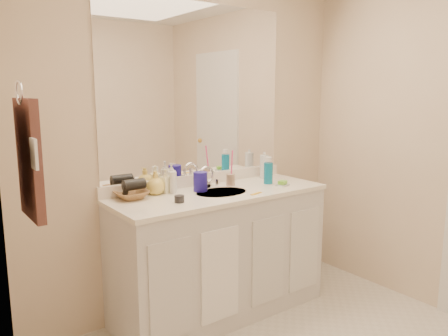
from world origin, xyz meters
TOP-DOWN VIEW (x-y plane):
  - wall_back at (0.00, 1.30)m, footprint 2.60×0.02m
  - wall_left at (-1.30, 0.00)m, footprint 0.02×2.60m
  - vanity_cabinet at (0.00, 1.02)m, footprint 1.50×0.55m
  - countertop at (0.00, 1.02)m, footprint 1.52×0.57m
  - backsplash at (0.00, 1.29)m, footprint 1.52×0.03m
  - sink_basin at (0.00, 1.00)m, footprint 0.37×0.37m
  - faucet at (0.00, 1.18)m, footprint 0.02×0.02m
  - mirror at (0.00, 1.29)m, footprint 1.48×0.01m
  - blue_mug at (-0.10, 1.12)m, footprint 0.12×0.12m
  - tan_cup at (0.18, 1.13)m, footprint 0.08×0.08m
  - toothbrush at (0.19, 1.13)m, footprint 0.02×0.04m
  - mouthwash_bottle at (0.44, 1.02)m, footprint 0.07×0.07m
  - clear_pump_bottle at (0.55, 1.20)m, footprint 0.09×0.09m
  - soap_dish at (0.48, 0.91)m, footprint 0.10×0.08m
  - green_soap at (0.48, 0.91)m, footprint 0.08×0.07m
  - orange_comb at (0.16, 0.83)m, footprint 0.11×0.05m
  - dark_jar at (-0.37, 0.93)m, footprint 0.07×0.07m
  - extra_white_bottle at (-0.28, 1.16)m, footprint 0.05×0.05m
  - soap_bottle_white at (-0.25, 1.24)m, footprint 0.09×0.09m
  - soap_bottle_cream at (-0.31, 1.22)m, footprint 0.09×0.09m
  - soap_bottle_yellow at (-0.39, 1.21)m, footprint 0.16×0.16m
  - wicker_basket at (-0.57, 1.19)m, footprint 0.21×0.21m
  - hair_dryer at (-0.55, 1.19)m, footprint 0.15×0.08m
  - towel_ring at (-1.27, 0.77)m, footprint 0.01×0.11m
  - hand_towel at (-1.25, 0.77)m, footprint 0.04×0.32m
  - switch_plate at (-1.27, 0.57)m, footprint 0.01×0.08m

SIDE VIEW (x-z plane):
  - vanity_cabinet at x=0.00m, z-range 0.00..0.85m
  - countertop at x=0.00m, z-range 0.85..0.88m
  - sink_basin at x=0.00m, z-range 0.86..0.88m
  - orange_comb at x=0.16m, z-range 0.88..0.88m
  - soap_dish at x=0.48m, z-range 0.88..0.89m
  - dark_jar at x=-0.37m, z-range 0.88..0.92m
  - green_soap at x=0.48m, z-range 0.89..0.92m
  - wicker_basket at x=-0.57m, z-range 0.88..0.93m
  - backsplash at x=0.00m, z-range 0.88..0.96m
  - tan_cup at x=0.18m, z-range 0.88..0.97m
  - faucet at x=0.00m, z-range 0.88..0.99m
  - blue_mug at x=-0.10m, z-range 0.88..1.01m
  - extra_white_bottle at x=-0.28m, z-range 0.88..1.03m
  - soap_bottle_yellow at x=-0.39m, z-range 0.88..1.03m
  - mouthwash_bottle at x=0.44m, z-range 0.88..1.04m
  - soap_bottle_cream at x=-0.31m, z-range 0.88..1.04m
  - hair_dryer at x=-0.55m, z-range 0.93..1.01m
  - clear_pump_bottle at x=0.55m, z-range 0.88..1.06m
  - soap_bottle_white at x=-0.25m, z-range 0.88..1.07m
  - toothbrush at x=0.19m, z-range 0.92..1.14m
  - wall_back at x=0.00m, z-range 0.00..2.40m
  - wall_left at x=-1.30m, z-range 0.00..2.40m
  - hand_towel at x=-1.25m, z-range 0.98..1.52m
  - switch_plate at x=-1.27m, z-range 1.24..1.36m
  - towel_ring at x=-1.27m, z-range 1.49..1.61m
  - mirror at x=0.00m, z-range 0.96..2.16m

